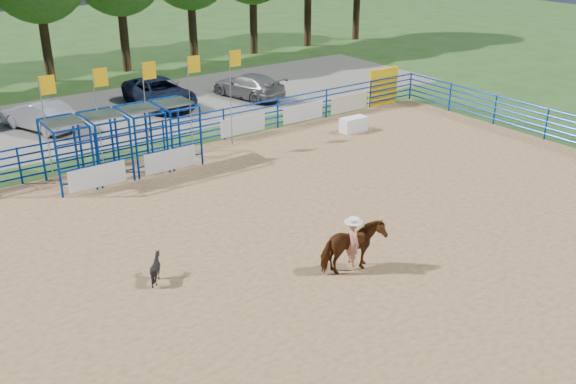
# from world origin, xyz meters

# --- Properties ---
(ground) EXTENTS (120.00, 120.00, 0.00)m
(ground) POSITION_xyz_m (0.00, 0.00, 0.00)
(ground) COLOR #355823
(ground) RESTS_ON ground
(arena_dirt) EXTENTS (30.00, 20.00, 0.02)m
(arena_dirt) POSITION_xyz_m (0.00, 0.00, 0.01)
(arena_dirt) COLOR #A27D51
(arena_dirt) RESTS_ON ground
(gravel_strip) EXTENTS (40.00, 10.00, 0.01)m
(gravel_strip) POSITION_xyz_m (0.00, 17.00, 0.01)
(gravel_strip) COLOR slate
(gravel_strip) RESTS_ON ground
(announcer_table) EXTENTS (1.30, 0.61, 0.69)m
(announcer_table) POSITION_xyz_m (8.62, 7.46, 0.37)
(announcer_table) COLOR white
(announcer_table) RESTS_ON arena_dirt
(horse_and_rider) EXTENTS (1.97, 1.14, 2.40)m
(horse_and_rider) POSITION_xyz_m (-0.03, -2.39, 0.90)
(horse_and_rider) COLOR #5F3013
(horse_and_rider) RESTS_ON arena_dirt
(calf) EXTENTS (0.84, 0.78, 0.80)m
(calf) POSITION_xyz_m (-4.85, 0.46, 0.42)
(calf) COLOR black
(calf) RESTS_ON arena_dirt
(car_b) EXTENTS (2.93, 4.51, 1.40)m
(car_b) POSITION_xyz_m (-3.38, 16.51, 0.71)
(car_b) COLOR gray
(car_b) RESTS_ON gravel_strip
(car_c) EXTENTS (2.52, 5.31, 1.46)m
(car_c) POSITION_xyz_m (3.10, 16.98, 0.74)
(car_c) COLOR #141C33
(car_c) RESTS_ON gravel_strip
(car_d) EXTENTS (2.88, 4.94, 1.35)m
(car_d) POSITION_xyz_m (7.90, 15.63, 0.68)
(car_d) COLOR slate
(car_d) RESTS_ON gravel_strip
(perimeter_fence) EXTENTS (30.10, 20.10, 1.50)m
(perimeter_fence) POSITION_xyz_m (0.00, 0.00, 0.75)
(perimeter_fence) COLOR #062E91
(perimeter_fence) RESTS_ON ground
(chute_assembly) EXTENTS (19.32, 2.41, 4.20)m
(chute_assembly) POSITION_xyz_m (-1.90, 8.84, 1.26)
(chute_assembly) COLOR #062E91
(chute_assembly) RESTS_ON ground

